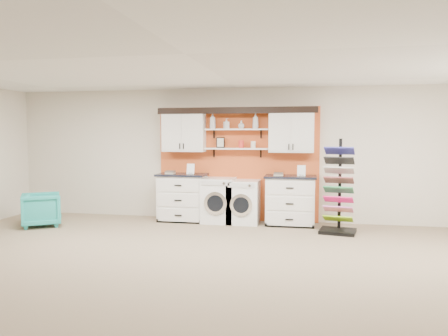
% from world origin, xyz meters
% --- Properties ---
extents(floor, '(10.00, 10.00, 0.00)m').
position_xyz_m(floor, '(0.00, 0.00, 0.00)').
color(floor, '#806956').
rests_on(floor, ground).
extents(ceiling, '(10.00, 10.00, 0.00)m').
position_xyz_m(ceiling, '(0.00, 0.00, 2.80)').
color(ceiling, white).
rests_on(ceiling, wall_back).
extents(wall_back, '(10.00, 0.00, 10.00)m').
position_xyz_m(wall_back, '(0.00, 4.00, 1.40)').
color(wall_back, beige).
rests_on(wall_back, floor).
extents(accent_panel, '(3.40, 0.07, 2.40)m').
position_xyz_m(accent_panel, '(0.00, 3.96, 1.20)').
color(accent_panel, '#CA5122').
rests_on(accent_panel, wall_back).
extents(upper_cabinet_left, '(0.90, 0.35, 0.84)m').
position_xyz_m(upper_cabinet_left, '(-1.13, 3.79, 1.88)').
color(upper_cabinet_left, white).
rests_on(upper_cabinet_left, wall_back).
extents(upper_cabinet_right, '(0.90, 0.35, 0.84)m').
position_xyz_m(upper_cabinet_right, '(1.13, 3.79, 1.88)').
color(upper_cabinet_right, white).
rests_on(upper_cabinet_right, wall_back).
extents(shelf_lower, '(1.32, 0.28, 0.03)m').
position_xyz_m(shelf_lower, '(0.00, 3.80, 1.53)').
color(shelf_lower, white).
rests_on(shelf_lower, wall_back).
extents(shelf_upper, '(1.32, 0.28, 0.03)m').
position_xyz_m(shelf_upper, '(0.00, 3.80, 1.93)').
color(shelf_upper, white).
rests_on(shelf_upper, wall_back).
extents(crown_molding, '(3.30, 0.41, 0.13)m').
position_xyz_m(crown_molding, '(0.00, 3.81, 2.33)').
color(crown_molding, black).
rests_on(crown_molding, wall_back).
extents(picture_frame, '(0.18, 0.02, 0.22)m').
position_xyz_m(picture_frame, '(-0.35, 3.85, 1.66)').
color(picture_frame, black).
rests_on(picture_frame, shelf_lower).
extents(canister_red, '(0.11, 0.11, 0.16)m').
position_xyz_m(canister_red, '(0.10, 3.80, 1.62)').
color(canister_red, red).
rests_on(canister_red, shelf_lower).
extents(canister_cream, '(0.10, 0.10, 0.14)m').
position_xyz_m(canister_cream, '(0.35, 3.80, 1.61)').
color(canister_cream, silver).
rests_on(canister_cream, shelf_lower).
extents(base_cabinet_left, '(1.02, 0.66, 1.00)m').
position_xyz_m(base_cabinet_left, '(-1.13, 3.64, 0.50)').
color(base_cabinet_left, white).
rests_on(base_cabinet_left, floor).
extents(base_cabinet_right, '(1.02, 0.66, 1.00)m').
position_xyz_m(base_cabinet_right, '(1.13, 3.64, 0.50)').
color(base_cabinet_right, white).
rests_on(base_cabinet_right, floor).
extents(washer, '(0.66, 0.71, 0.92)m').
position_xyz_m(washer, '(-0.34, 3.64, 0.46)').
color(washer, white).
rests_on(washer, floor).
extents(dryer, '(0.64, 0.71, 0.89)m').
position_xyz_m(dryer, '(0.18, 3.64, 0.44)').
color(dryer, white).
rests_on(dryer, floor).
extents(sample_rack, '(0.72, 0.64, 1.75)m').
position_xyz_m(sample_rack, '(2.04, 3.11, 0.55)').
color(sample_rack, black).
rests_on(sample_rack, floor).
extents(armchair, '(0.99, 0.99, 0.66)m').
position_xyz_m(armchair, '(-3.73, 2.58, 0.33)').
color(armchair, teal).
rests_on(armchair, floor).
extents(soap_bottle_a, '(0.16, 0.16, 0.33)m').
position_xyz_m(soap_bottle_a, '(-0.51, 3.80, 2.11)').
color(soap_bottle_a, silver).
rests_on(soap_bottle_a, shelf_upper).
extents(soap_bottle_b, '(0.14, 0.13, 0.22)m').
position_xyz_m(soap_bottle_b, '(-0.21, 3.80, 2.05)').
color(soap_bottle_b, silver).
rests_on(soap_bottle_b, shelf_upper).
extents(soap_bottle_c, '(0.17, 0.17, 0.17)m').
position_xyz_m(soap_bottle_c, '(0.10, 3.80, 2.03)').
color(soap_bottle_c, silver).
rests_on(soap_bottle_c, shelf_upper).
extents(soap_bottle_d, '(0.16, 0.16, 0.32)m').
position_xyz_m(soap_bottle_d, '(0.40, 3.80, 2.11)').
color(soap_bottle_d, silver).
rests_on(soap_bottle_d, shelf_upper).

